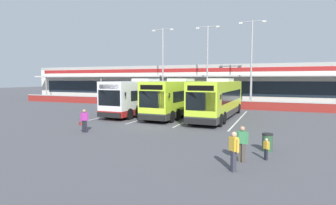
{
  "coord_description": "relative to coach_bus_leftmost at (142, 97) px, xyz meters",
  "views": [
    {
      "loc": [
        9.41,
        -19.84,
        3.72
      ],
      "look_at": [
        0.3,
        3.0,
        1.6
      ],
      "focal_mm": 29.05,
      "sensor_mm": 36.0,
      "label": 1
    }
  ],
  "objects": [
    {
      "name": "pedestrian_child",
      "position": [
        13.21,
        -13.22,
        -1.24
      ],
      "size": [
        0.28,
        0.27,
        1.0
      ],
      "color": "black",
      "rests_on": "ground"
    },
    {
      "name": "litter_bin",
      "position": [
        13.22,
        -11.61,
        -1.32
      ],
      "size": [
        0.54,
        0.54,
        0.93
      ],
      "color": "#2D5133",
      "rests_on": "ground"
    },
    {
      "name": "red_barrier_wall",
      "position": [
        4.15,
        8.02,
        -1.23
      ],
      "size": [
        60.0,
        0.4,
        1.1
      ],
      "color": "maroon",
      "rests_on": "ground"
    },
    {
      "name": "pedestrian_with_handbag",
      "position": [
        1.14,
        -11.03,
        -0.93
      ],
      "size": [
        0.56,
        0.57,
        1.62
      ],
      "color": "black",
      "rests_on": "ground"
    },
    {
      "name": "coach_bus_centre",
      "position": [
        8.46,
        -0.64,
        0.0
      ],
      "size": [
        3.12,
        12.21,
        3.78
      ],
      "color": "#B7DB2D",
      "rests_on": "ground"
    },
    {
      "name": "bay_stripe_far_west",
      "position": [
        -2.15,
        -0.48,
        -1.78
      ],
      "size": [
        0.14,
        13.0,
        0.01
      ],
      "primitive_type": "cube",
      "color": "silver",
      "rests_on": "ground"
    },
    {
      "name": "bay_stripe_mid_west",
      "position": [
        6.25,
        -0.48,
        -1.78
      ],
      "size": [
        0.14,
        13.0,
        0.01
      ],
      "primitive_type": "cube",
      "color": "silver",
      "rests_on": "ground"
    },
    {
      "name": "pedestrian_near_bin",
      "position": [
        12.21,
        -13.94,
        -0.91
      ],
      "size": [
        0.54,
        0.3,
        1.62
      ],
      "color": "#4C4238",
      "rests_on": "ground"
    },
    {
      "name": "coach_bus_leftmost",
      "position": [
        0.0,
        0.0,
        0.0
      ],
      "size": [
        3.12,
        12.21,
        3.78
      ],
      "color": "silver",
      "rests_on": "ground"
    },
    {
      "name": "bay_stripe_centre",
      "position": [
        10.45,
        -0.48,
        -1.78
      ],
      "size": [
        0.14,
        13.0,
        0.01
      ],
      "primitive_type": "cube",
      "color": "silver",
      "rests_on": "ground"
    },
    {
      "name": "lamp_post_centre",
      "position": [
        4.6,
        10.81,
        4.5
      ],
      "size": [
        3.24,
        0.28,
        11.0
      ],
      "color": "#9E9EA3",
      "rests_on": "ground"
    },
    {
      "name": "coach_bus_left_centre",
      "position": [
        4.2,
        -0.16,
        0.0
      ],
      "size": [
        3.12,
        12.21,
        3.78
      ],
      "color": "#B7DB2D",
      "rests_on": "ground"
    },
    {
      "name": "lamp_post_east",
      "position": [
        10.54,
        9.56,
        4.5
      ],
      "size": [
        3.24,
        0.28,
        11.0
      ],
      "color": "#9E9EA3",
      "rests_on": "ground"
    },
    {
      "name": "lamp_post_west",
      "position": [
        -1.91,
        10.4,
        4.5
      ],
      "size": [
        3.24,
        0.28,
        11.0
      ],
      "color": "#9E9EA3",
      "rests_on": "ground"
    },
    {
      "name": "terminal_building",
      "position": [
        4.15,
        20.43,
        1.23
      ],
      "size": [
        70.0,
        13.0,
        6.0
      ],
      "color": "beige",
      "rests_on": "ground"
    },
    {
      "name": "pedestrian_in_dark_coat",
      "position": [
        12.04,
        -15.35,
        -0.91
      ],
      "size": [
        0.46,
        0.43,
        1.62
      ],
      "color": "#33333D",
      "rests_on": "ground"
    },
    {
      "name": "bay_stripe_west",
      "position": [
        2.05,
        -0.48,
        -1.78
      ],
      "size": [
        0.14,
        13.0,
        0.01
      ],
      "primitive_type": "cube",
      "color": "silver",
      "rests_on": "ground"
    },
    {
      "name": "ground_plane",
      "position": [
        4.15,
        -6.48,
        -1.79
      ],
      "size": [
        200.0,
        200.0,
        0.0
      ],
      "primitive_type": "plane",
      "color": "#4C4C51"
    }
  ]
}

